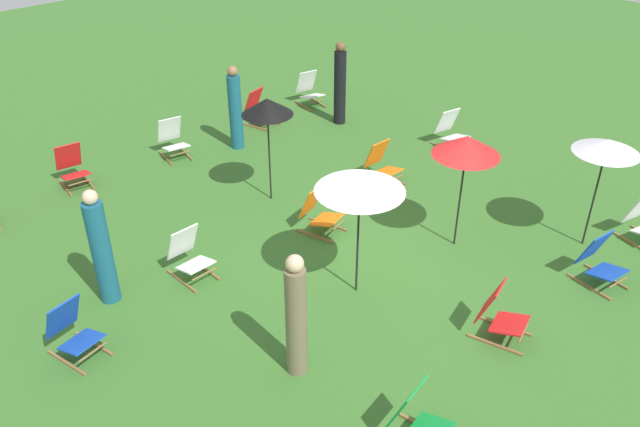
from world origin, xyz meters
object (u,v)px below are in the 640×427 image
at_px(deckchair_14, 600,262).
at_px(deckchair_1, 499,314).
at_px(deckchair_13, 259,109).
at_px(deckchair_7, 73,332).
at_px(person_3, 235,110).
at_px(person_0, 340,85).
at_px(person_2, 101,250).
at_px(deckchair_5, 173,140).
at_px(deckchair_6, 417,419).
at_px(umbrella_3, 267,107).
at_px(deckchair_9, 309,90).
at_px(umbrella_1, 607,146).
at_px(deckchair_11, 189,255).
at_px(deckchair_12, 451,131).
at_px(deckchair_0, 72,167).
at_px(deckchair_2, 382,164).
at_px(person_1, 296,318).
at_px(umbrella_0, 360,183).
at_px(umbrella_2, 467,146).
at_px(deckchair_8, 319,212).

bearing_deg(deckchair_14, deckchair_1, 178.95).
relative_size(deckchair_1, deckchair_13, 1.01).
height_order(deckchair_7, person_3, person_3).
distance_m(person_0, person_2, 7.37).
relative_size(deckchair_5, deckchair_7, 1.00).
bearing_deg(deckchair_6, umbrella_3, 56.01).
distance_m(deckchair_9, person_3, 2.89).
bearing_deg(deckchair_9, deckchair_6, -114.24).
bearing_deg(deckchair_5, umbrella_1, -56.24).
bearing_deg(deckchair_7, deckchair_11, -1.23).
distance_m(deckchair_7, deckchair_11, 2.11).
relative_size(deckchair_13, umbrella_3, 0.43).
distance_m(deckchair_12, person_2, 7.85).
bearing_deg(deckchair_7, deckchair_1, -52.19).
distance_m(deckchair_0, person_0, 6.01).
xyz_separation_m(deckchair_14, person_0, (1.46, 6.97, 0.55)).
relative_size(deckchair_9, person_0, 0.44).
height_order(deckchair_1, umbrella_1, umbrella_1).
height_order(deckchair_14, person_2, person_2).
height_order(deckchair_2, person_1, person_1).
relative_size(deckchair_2, deckchair_14, 1.00).
height_order(deckchair_7, deckchair_12, same).
bearing_deg(umbrella_0, deckchair_14, -40.51).
bearing_deg(deckchair_11, umbrella_2, -33.46).
bearing_deg(person_3, deckchair_1, -112.88).
relative_size(deckchair_1, person_1, 0.48).
bearing_deg(deckchair_5, umbrella_2, -64.30).
relative_size(umbrella_0, umbrella_1, 1.04).
bearing_deg(deckchair_13, deckchair_6, -131.82).
height_order(umbrella_2, person_3, umbrella_2).
relative_size(deckchair_2, deckchair_6, 1.00).
bearing_deg(deckchair_13, deckchair_5, 167.34).
height_order(deckchair_9, umbrella_3, umbrella_3).
height_order(deckchair_12, umbrella_0, umbrella_0).
bearing_deg(person_2, deckchair_14, 29.29).
xyz_separation_m(deckchair_8, person_0, (3.53, 3.00, 0.55)).
xyz_separation_m(deckchair_2, deckchair_13, (0.03, 3.78, 0.00)).
xyz_separation_m(deckchair_7, deckchair_13, (6.51, 4.14, 0.00)).
bearing_deg(deckchair_11, person_3, 42.20).
bearing_deg(person_0, deckchair_2, -39.23).
xyz_separation_m(deckchair_8, person_1, (-2.48, -2.19, 0.50)).
distance_m(deckchair_6, deckchair_8, 4.56).
bearing_deg(umbrella_2, deckchair_11, 147.61).
distance_m(deckchair_2, umbrella_3, 2.65).
relative_size(umbrella_3, person_0, 1.04).
bearing_deg(deckchair_11, person_2, 163.08).
relative_size(deckchair_7, person_3, 0.47).
xyz_separation_m(deckchair_5, deckchair_6, (-2.06, -8.13, 0.00)).
height_order(deckchair_2, deckchair_5, same).
bearing_deg(deckchair_8, deckchair_12, -8.57).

